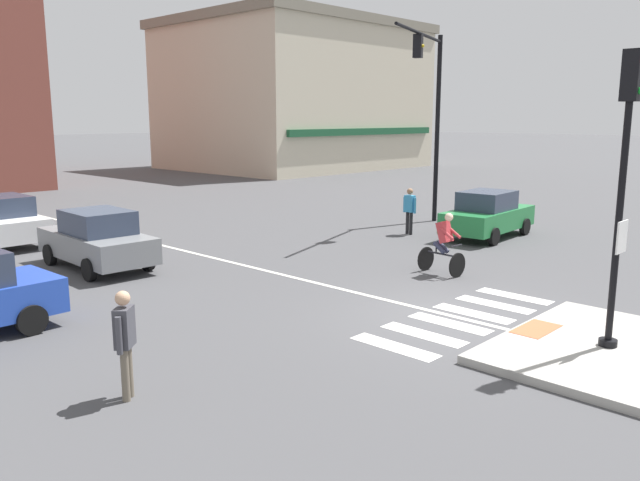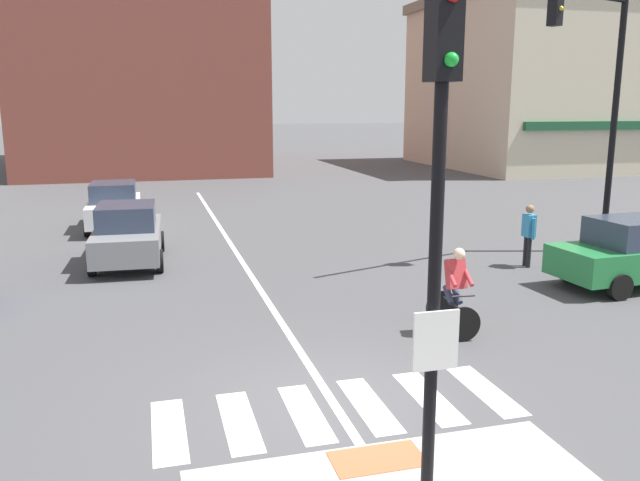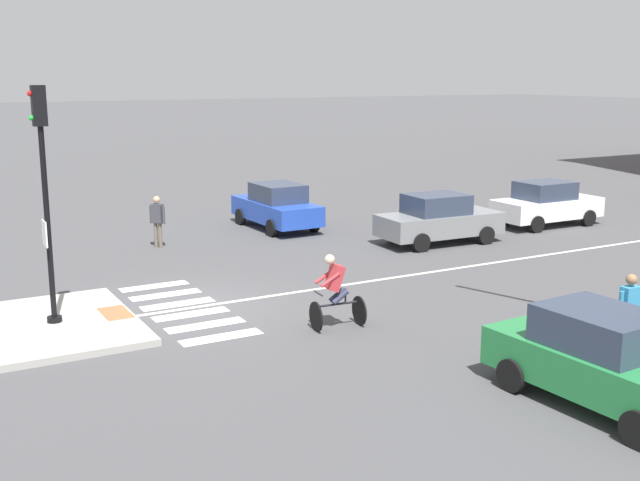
# 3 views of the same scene
# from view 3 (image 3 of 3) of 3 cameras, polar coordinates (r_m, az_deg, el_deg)

# --- Properties ---
(ground_plane) EXTENTS (300.00, 300.00, 0.00)m
(ground_plane) POSITION_cam_3_polar(r_m,az_deg,el_deg) (18.98, -9.48, -4.88)
(ground_plane) COLOR #474749
(traffic_island) EXTENTS (4.50, 3.37, 0.15)m
(traffic_island) POSITION_cam_3_polar(r_m,az_deg,el_deg) (18.22, -18.71, -5.84)
(traffic_island) COLOR #A3A099
(traffic_island) RESTS_ON ground
(tactile_pad_front) EXTENTS (1.10, 0.60, 0.01)m
(tactile_pad_front) POSITION_cam_3_polar(r_m,az_deg,el_deg) (18.46, -14.65, -5.11)
(tactile_pad_front) COLOR #DB5B38
(tactile_pad_front) RESTS_ON traffic_island
(signal_pole) EXTENTS (0.44, 0.38, 5.09)m
(signal_pole) POSITION_cam_3_polar(r_m,az_deg,el_deg) (17.55, -19.42, 3.95)
(signal_pole) COLOR black
(signal_pole) RESTS_ON traffic_island
(crosswalk_stripe_a) EXTENTS (0.44, 1.80, 0.01)m
(crosswalk_stripe_a) POSITION_cam_3_polar(r_m,az_deg,el_deg) (21.08, -11.97, -3.27)
(crosswalk_stripe_a) COLOR silver
(crosswalk_stripe_a) RESTS_ON ground
(crosswalk_stripe_b) EXTENTS (0.44, 1.80, 0.01)m
(crosswalk_stripe_b) POSITION_cam_3_polar(r_m,az_deg,el_deg) (20.22, -11.18, -3.89)
(crosswalk_stripe_b) COLOR silver
(crosswalk_stripe_b) RESTS_ON ground
(crosswalk_stripe_c) EXTENTS (0.44, 1.80, 0.01)m
(crosswalk_stripe_c) POSITION_cam_3_polar(r_m,az_deg,el_deg) (19.36, -10.32, -4.56)
(crosswalk_stripe_c) COLOR silver
(crosswalk_stripe_c) RESTS_ON ground
(crosswalk_stripe_d) EXTENTS (0.44, 1.80, 0.01)m
(crosswalk_stripe_d) POSITION_cam_3_polar(r_m,az_deg,el_deg) (18.52, -9.37, -5.30)
(crosswalk_stripe_d) COLOR silver
(crosswalk_stripe_d) RESTS_ON ground
(crosswalk_stripe_e) EXTENTS (0.44, 1.80, 0.01)m
(crosswalk_stripe_e) POSITION_cam_3_polar(r_m,az_deg,el_deg) (17.68, -8.34, -6.10)
(crosswalk_stripe_e) COLOR silver
(crosswalk_stripe_e) RESTS_ON ground
(crosswalk_stripe_f) EXTENTS (0.44, 1.80, 0.01)m
(crosswalk_stripe_f) POSITION_cam_3_polar(r_m,az_deg,el_deg) (16.85, -7.20, -6.99)
(crosswalk_stripe_f) COLOR silver
(crosswalk_stripe_f) RESTS_ON ground
(lane_centre_line) EXTENTS (0.14, 28.00, 0.01)m
(lane_centre_line) POSITION_cam_3_polar(r_m,az_deg,el_deg) (24.08, 13.51, -1.43)
(lane_centre_line) COLOR silver
(lane_centre_line) RESTS_ON ground
(car_blue_cross_left) EXTENTS (4.14, 1.92, 1.64)m
(car_blue_cross_left) POSITION_cam_3_polar(r_m,az_deg,el_deg) (28.23, -3.17, 2.51)
(car_blue_cross_left) COLOR #2347B7
(car_blue_cross_left) RESTS_ON ground
(car_white_westbound_distant) EXTENTS (1.87, 4.11, 1.64)m
(car_white_westbound_distant) POSITION_cam_3_polar(r_m,az_deg,el_deg) (29.88, 16.14, 2.58)
(car_white_westbound_distant) COLOR white
(car_white_westbound_distant) RESTS_ON ground
(car_green_cross_right) EXTENTS (4.19, 2.03, 1.64)m
(car_green_cross_right) POSITION_cam_3_polar(r_m,az_deg,el_deg) (13.99, 19.97, -8.16)
(car_green_cross_right) COLOR #237A3D
(car_green_cross_right) RESTS_ON ground
(car_grey_westbound_far) EXTENTS (1.97, 4.16, 1.64)m
(car_grey_westbound_far) POSITION_cam_3_polar(r_m,az_deg,el_deg) (25.96, 8.62, 1.55)
(car_grey_westbound_far) COLOR slate
(car_grey_westbound_far) RESTS_ON ground
(cyclist) EXTENTS (0.75, 1.14, 1.68)m
(cyclist) POSITION_cam_3_polar(r_m,az_deg,el_deg) (17.02, 1.12, -3.63)
(cyclist) COLOR black
(cyclist) RESTS_ON ground
(pedestrian_at_curb_left) EXTENTS (0.44, 0.40, 1.67)m
(pedestrian_at_curb_left) POSITION_cam_3_polar(r_m,az_deg,el_deg) (25.53, -11.74, 1.65)
(pedestrian_at_curb_left) COLOR #6B6051
(pedestrian_at_curb_left) RESTS_ON ground
(pedestrian_waiting_far_side) EXTENTS (0.23, 0.55, 1.67)m
(pedestrian_waiting_far_side) POSITION_cam_3_polar(r_m,az_deg,el_deg) (16.52, 21.56, -4.59)
(pedestrian_waiting_far_side) COLOR black
(pedestrian_waiting_far_side) RESTS_ON ground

